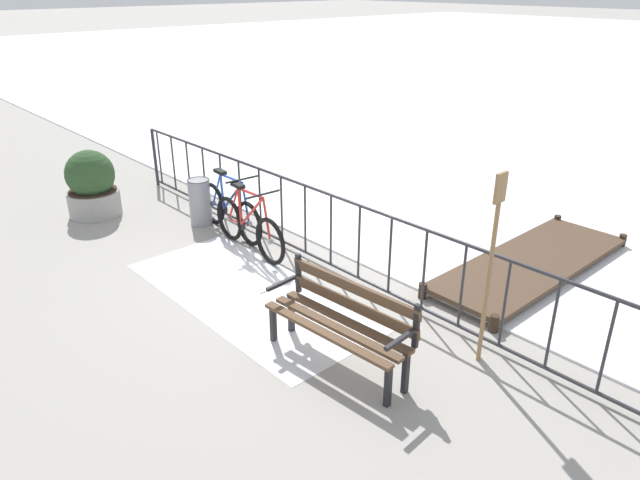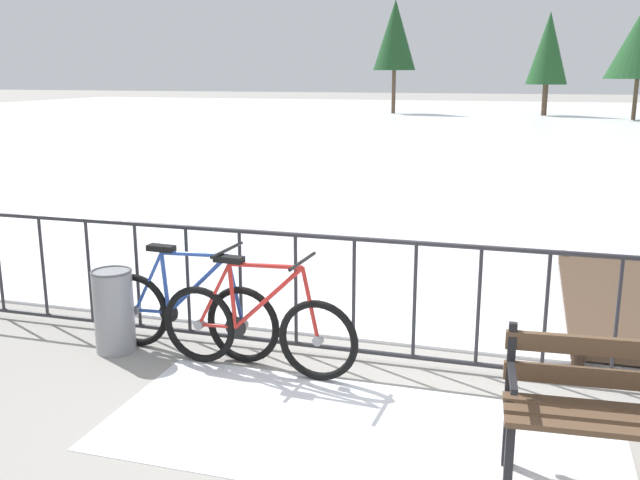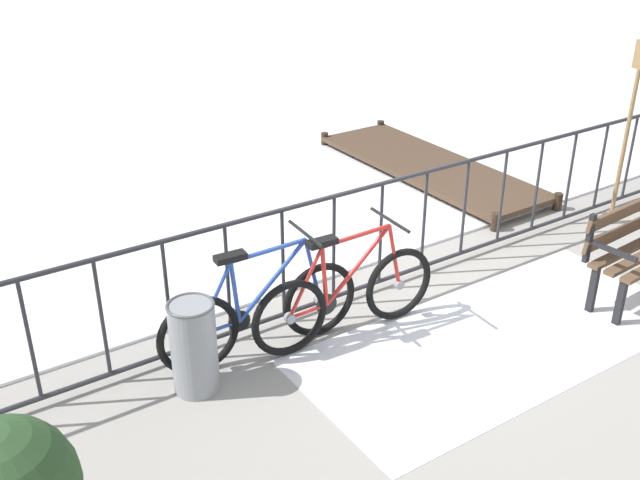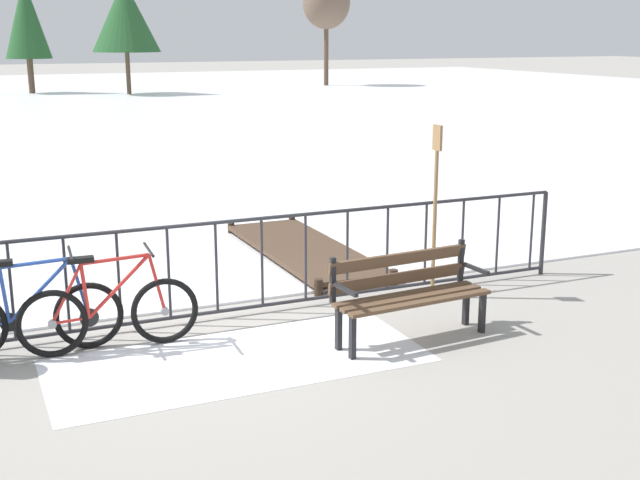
% 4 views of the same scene
% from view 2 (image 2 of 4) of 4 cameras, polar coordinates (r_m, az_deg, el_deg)
% --- Properties ---
extents(ground_plane, '(160.00, 160.00, 0.00)m').
position_cam_2_polar(ground_plane, '(5.99, 5.10, -9.89)').
color(ground_plane, '#9E9991').
extents(frozen_pond, '(80.00, 56.00, 0.03)m').
position_cam_2_polar(frozen_pond, '(33.89, 15.01, 9.03)').
color(frozen_pond, white).
rests_on(frozen_pond, ground).
extents(snow_patch, '(3.48, 1.54, 0.01)m').
position_cam_2_polar(snow_patch, '(4.91, 3.11, -15.31)').
color(snow_patch, white).
rests_on(snow_patch, ground).
extents(railing_fence, '(9.06, 0.06, 1.07)m').
position_cam_2_polar(railing_fence, '(5.79, 5.21, -4.80)').
color(railing_fence, '#2D2D33').
rests_on(railing_fence, ground).
extents(bicycle_near_railing, '(1.71, 0.52, 0.97)m').
position_cam_2_polar(bicycle_near_railing, '(5.70, -5.20, -7.12)').
color(bicycle_near_railing, black).
rests_on(bicycle_near_railing, ground).
extents(bicycle_second, '(1.71, 0.52, 0.97)m').
position_cam_2_polar(bicycle_second, '(6.12, -10.75, -5.84)').
color(bicycle_second, black).
rests_on(bicycle_second, ground).
extents(trash_bin, '(0.35, 0.35, 0.73)m').
position_cam_2_polar(trash_bin, '(6.32, -16.43, -5.50)').
color(trash_bin, gray).
rests_on(trash_bin, ground).
extents(wooden_dock, '(1.10, 3.38, 0.20)m').
position_cam_2_polar(wooden_dock, '(7.74, 23.27, -4.57)').
color(wooden_dock, '#4C3828').
rests_on(wooden_dock, ground).
extents(tree_west_mid, '(2.45, 2.45, 6.46)m').
position_cam_2_polar(tree_west_mid, '(42.27, 6.12, 16.23)').
color(tree_west_mid, brown).
rests_on(tree_west_mid, ground).
extents(tree_centre, '(2.24, 2.24, 5.62)m').
position_cam_2_polar(tree_centre, '(41.83, 18.10, 14.58)').
color(tree_centre, brown).
rests_on(tree_centre, ground).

